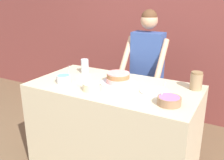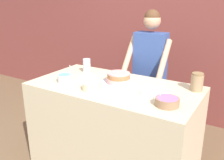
{
  "view_description": "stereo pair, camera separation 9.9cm",
  "coord_description": "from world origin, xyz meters",
  "px_view_note": "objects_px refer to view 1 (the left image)",
  "views": [
    {
      "loc": [
        1.06,
        -1.54,
        1.74
      ],
      "look_at": [
        0.0,
        0.38,
        1.01
      ],
      "focal_mm": 40.0,
      "sensor_mm": 36.0,
      "label": 1
    },
    {
      "loc": [
        1.14,
        -1.49,
        1.74
      ],
      "look_at": [
        0.0,
        0.38,
        1.01
      ],
      "focal_mm": 40.0,
      "sensor_mm": 36.0,
      "label": 2
    }
  ],
  "objects_px": {
    "frosting_bowl_purple": "(169,100)",
    "drinking_glass": "(85,66)",
    "stoneware_jar": "(196,81)",
    "cake": "(118,79)",
    "ceramic_plate": "(155,91)",
    "frosting_bowl_blue": "(64,79)",
    "frosting_bowl_white": "(92,86)",
    "person_baker": "(147,65)"
  },
  "relations": [
    {
      "from": "cake",
      "to": "frosting_bowl_purple",
      "type": "height_order",
      "value": "frosting_bowl_purple"
    },
    {
      "from": "frosting_bowl_purple",
      "to": "drinking_glass",
      "type": "relative_size",
      "value": 1.19
    },
    {
      "from": "frosting_bowl_blue",
      "to": "drinking_glass",
      "type": "relative_size",
      "value": 1.14
    },
    {
      "from": "cake",
      "to": "frosting_bowl_blue",
      "type": "relative_size",
      "value": 1.92
    },
    {
      "from": "ceramic_plate",
      "to": "frosting_bowl_white",
      "type": "bearing_deg",
      "value": -155.38
    },
    {
      "from": "frosting_bowl_blue",
      "to": "stoneware_jar",
      "type": "height_order",
      "value": "frosting_bowl_blue"
    },
    {
      "from": "person_baker",
      "to": "ceramic_plate",
      "type": "distance_m",
      "value": 0.8
    },
    {
      "from": "drinking_glass",
      "to": "cake",
      "type": "bearing_deg",
      "value": -15.08
    },
    {
      "from": "frosting_bowl_purple",
      "to": "stoneware_jar",
      "type": "relative_size",
      "value": 1.13
    },
    {
      "from": "cake",
      "to": "stoneware_jar",
      "type": "height_order",
      "value": "stoneware_jar"
    },
    {
      "from": "stoneware_jar",
      "to": "ceramic_plate",
      "type": "bearing_deg",
      "value": -141.21
    },
    {
      "from": "frosting_bowl_blue",
      "to": "stoneware_jar",
      "type": "xyz_separation_m",
      "value": [
        1.16,
        0.43,
        0.04
      ]
    },
    {
      "from": "frosting_bowl_blue",
      "to": "drinking_glass",
      "type": "bearing_deg",
      "value": 90.99
    },
    {
      "from": "person_baker",
      "to": "frosting_bowl_white",
      "type": "distance_m",
      "value": 0.97
    },
    {
      "from": "frosting_bowl_purple",
      "to": "frosting_bowl_blue",
      "type": "distance_m",
      "value": 1.05
    },
    {
      "from": "cake",
      "to": "frosting_bowl_purple",
      "type": "bearing_deg",
      "value": -23.85
    },
    {
      "from": "cake",
      "to": "frosting_bowl_white",
      "type": "height_order",
      "value": "frosting_bowl_white"
    },
    {
      "from": "person_baker",
      "to": "frosting_bowl_white",
      "type": "bearing_deg",
      "value": -99.18
    },
    {
      "from": "cake",
      "to": "stoneware_jar",
      "type": "relative_size",
      "value": 2.08
    },
    {
      "from": "frosting_bowl_purple",
      "to": "stoneware_jar",
      "type": "distance_m",
      "value": 0.46
    },
    {
      "from": "frosting_bowl_white",
      "to": "stoneware_jar",
      "type": "distance_m",
      "value": 0.94
    },
    {
      "from": "stoneware_jar",
      "to": "frosting_bowl_purple",
      "type": "bearing_deg",
      "value": -104.19
    },
    {
      "from": "frosting_bowl_white",
      "to": "stoneware_jar",
      "type": "height_order",
      "value": "frosting_bowl_white"
    },
    {
      "from": "cake",
      "to": "drinking_glass",
      "type": "height_order",
      "value": "drinking_glass"
    },
    {
      "from": "cake",
      "to": "stoneware_jar",
      "type": "distance_m",
      "value": 0.72
    },
    {
      "from": "ceramic_plate",
      "to": "stoneware_jar",
      "type": "xyz_separation_m",
      "value": [
        0.3,
        0.24,
        0.07
      ]
    },
    {
      "from": "person_baker",
      "to": "cake",
      "type": "height_order",
      "value": "person_baker"
    },
    {
      "from": "frosting_bowl_purple",
      "to": "drinking_glass",
      "type": "xyz_separation_m",
      "value": [
        -1.05,
        0.38,
        0.04
      ]
    },
    {
      "from": "cake",
      "to": "drinking_glass",
      "type": "xyz_separation_m",
      "value": [
        -0.47,
        0.13,
        0.03
      ]
    },
    {
      "from": "cake",
      "to": "frosting_bowl_white",
      "type": "bearing_deg",
      "value": -112.61
    },
    {
      "from": "cake",
      "to": "ceramic_plate",
      "type": "distance_m",
      "value": 0.39
    },
    {
      "from": "frosting_bowl_white",
      "to": "drinking_glass",
      "type": "bearing_deg",
      "value": 130.84
    },
    {
      "from": "person_baker",
      "to": "stoneware_jar",
      "type": "height_order",
      "value": "person_baker"
    },
    {
      "from": "frosting_bowl_blue",
      "to": "stoneware_jar",
      "type": "relative_size",
      "value": 1.08
    },
    {
      "from": "cake",
      "to": "frosting_bowl_purple",
      "type": "relative_size",
      "value": 1.84
    },
    {
      "from": "frosting_bowl_white",
      "to": "ceramic_plate",
      "type": "xyz_separation_m",
      "value": [
        0.51,
        0.23,
        -0.03
      ]
    },
    {
      "from": "stoneware_jar",
      "to": "cake",
      "type": "bearing_deg",
      "value": -164.58
    },
    {
      "from": "frosting_bowl_white",
      "to": "person_baker",
      "type": "bearing_deg",
      "value": 80.82
    },
    {
      "from": "frosting_bowl_purple",
      "to": "drinking_glass",
      "type": "distance_m",
      "value": 1.12
    },
    {
      "from": "person_baker",
      "to": "cake",
      "type": "bearing_deg",
      "value": -93.06
    },
    {
      "from": "person_baker",
      "to": "ceramic_plate",
      "type": "relative_size",
      "value": 6.36
    },
    {
      "from": "drinking_glass",
      "to": "stoneware_jar",
      "type": "height_order",
      "value": "stoneware_jar"
    }
  ]
}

